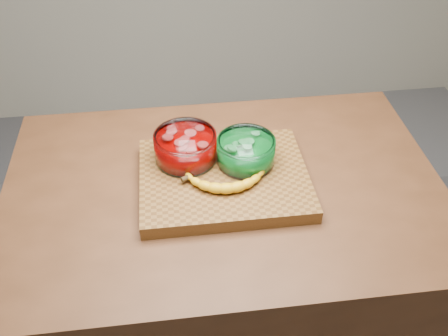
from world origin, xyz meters
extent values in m
cube|color=#4E2C17|center=(0.00, 0.00, 0.45)|extent=(1.20, 0.80, 0.90)
cube|color=brown|center=(0.00, 0.00, 0.92)|extent=(0.45, 0.35, 0.04)
cylinder|color=white|center=(-0.10, 0.08, 0.98)|extent=(0.17, 0.17, 0.08)
cylinder|color=#B30100|center=(-0.10, 0.08, 0.97)|extent=(0.15, 0.15, 0.05)
cylinder|color=#E34B47|center=(-0.10, 0.08, 1.00)|extent=(0.14, 0.14, 0.02)
cylinder|color=white|center=(0.07, 0.04, 0.98)|extent=(0.16, 0.16, 0.07)
cylinder|color=#0D892A|center=(0.07, 0.04, 0.97)|extent=(0.14, 0.14, 0.04)
cylinder|color=#64D572|center=(0.07, 0.04, 1.00)|extent=(0.13, 0.13, 0.02)
camera|label=1|loc=(-0.12, -0.99, 1.83)|focal=40.00mm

